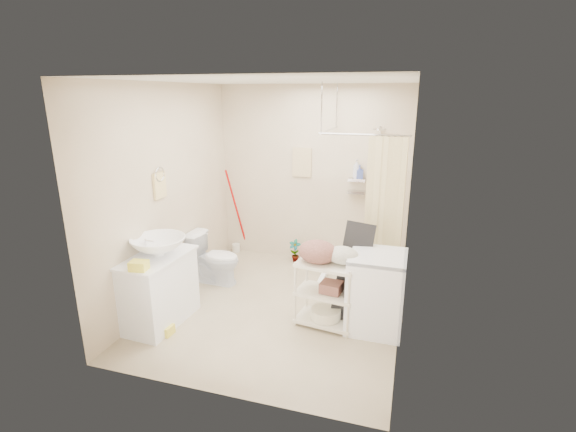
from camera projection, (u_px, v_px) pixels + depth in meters
name	position (u px, v px, depth m)	size (l,w,h in m)	color
floor	(279.00, 306.00, 5.03)	(3.20, 3.20, 0.00)	#B9AA8A
ceiling	(278.00, 80.00, 4.29)	(2.80, 3.20, 0.04)	silver
wall_back	(312.00, 176.00, 6.13)	(2.80, 0.04, 2.60)	beige
wall_front	(214.00, 253.00, 3.19)	(2.80, 0.04, 2.60)	beige
wall_left	(169.00, 194.00, 5.05)	(0.04, 3.20, 2.60)	beige
wall_right	(408.00, 212.00, 4.27)	(0.04, 3.20, 2.60)	beige
vanity	(159.00, 290.00, 4.59)	(0.50, 0.90, 0.79)	white
sink	(158.00, 246.00, 4.49)	(0.59, 0.59, 0.20)	white
counter_basket	(139.00, 266.00, 4.12)	(0.17, 0.13, 0.09)	yellow
floor_basket	(164.00, 328.00, 4.44)	(0.26, 0.20, 0.14)	#F2E246
toilet	(215.00, 258.00, 5.60)	(0.39, 0.68, 0.69)	white
mop	(235.00, 212.00, 6.58)	(0.13, 0.13, 1.35)	#B00403
potted_plant_a	(295.00, 251.00, 6.31)	(0.18, 0.12, 0.35)	#9A462E
potted_plant_b	(314.00, 255.00, 6.23)	(0.16, 0.13, 0.29)	#9A4625
hanging_towel	(302.00, 162.00, 6.10)	(0.28, 0.03, 0.42)	#CDB88A
towel_ring	(159.00, 184.00, 4.81)	(0.04, 0.22, 0.34)	#EDD385
tp_holder	(177.00, 238.00, 5.25)	(0.08, 0.12, 0.14)	white
shower	(365.00, 206.00, 5.46)	(1.10, 1.10, 2.10)	white
shampoo_bottle_a	(356.00, 169.00, 5.85)	(0.10, 0.10, 0.26)	silver
shampoo_bottle_b	(360.00, 172.00, 5.82)	(0.09, 0.09, 0.19)	#3B4C98
washing_machine	(376.00, 292.00, 4.48)	(0.58, 0.60, 0.85)	white
laundry_rack	(326.00, 288.00, 4.53)	(0.64, 0.38, 0.88)	silver
ironing_board	(353.00, 272.00, 4.61)	(0.33, 0.10, 1.15)	black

